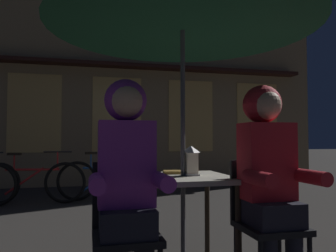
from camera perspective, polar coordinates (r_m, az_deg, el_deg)
name	(u,v)px	position (r m, az deg, el deg)	size (l,w,h in m)	color
cafe_table	(183,189)	(2.56, 2.61, -10.87)	(0.72, 0.72, 0.74)	#B2AD9E
patio_umbrella	(183,7)	(2.74, 2.55, 19.95)	(2.10, 2.10, 2.31)	#4C4C51
lantern	(191,160)	(2.56, 4.00, -5.85)	(0.11, 0.11, 0.23)	white
chair_left	(125,224)	(2.14, -7.42, -16.58)	(0.40, 0.40, 0.87)	black
chair_right	(265,216)	(2.44, 16.45, -14.76)	(0.40, 0.40, 0.87)	black
person_left_hooded	(127,167)	(2.03, -7.19, -7.14)	(0.45, 0.56, 1.40)	black
person_right_hooded	(269,165)	(2.34, 17.05, -6.43)	(0.45, 0.56, 1.40)	black
shopfront_building	(116,53)	(8.12, -8.93, 12.35)	(10.00, 0.93, 6.20)	#937A56
bicycle_second	(32,182)	(5.74, -22.51, -8.95)	(1.67, 0.28, 0.84)	black
bicycle_third	(108,179)	(5.81, -10.45, -9.03)	(1.68, 0.13, 0.84)	black
book	(176,172)	(2.71, 1.34, -7.99)	(0.20, 0.14, 0.02)	olive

